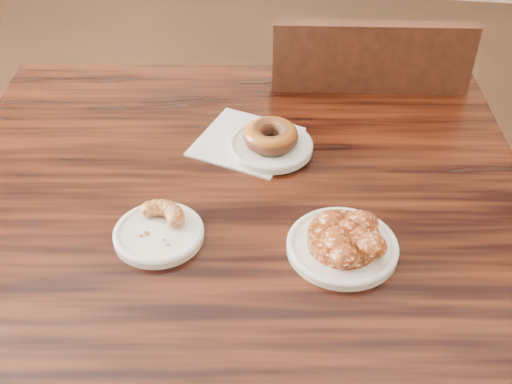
# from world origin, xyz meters

# --- Properties ---
(floor) EXTENTS (5.00, 5.00, 0.00)m
(floor) POSITION_xyz_m (0.00, 0.00, 0.00)
(floor) COLOR black
(floor) RESTS_ON ground
(cafe_table) EXTENTS (1.14, 1.14, 0.75)m
(cafe_table) POSITION_xyz_m (0.05, -0.24, 0.38)
(cafe_table) COLOR black
(cafe_table) RESTS_ON floor
(chair_far) EXTENTS (0.49, 0.49, 0.90)m
(chair_far) POSITION_xyz_m (0.23, 0.37, 0.45)
(chair_far) COLOR black
(chair_far) RESTS_ON floor
(napkin) EXTENTS (0.21, 0.21, 0.00)m
(napkin) POSITION_xyz_m (0.03, -0.04, 0.75)
(napkin) COLOR silver
(napkin) RESTS_ON cafe_table
(plate_donut) EXTENTS (0.16, 0.16, 0.01)m
(plate_donut) POSITION_xyz_m (0.08, -0.06, 0.76)
(plate_donut) COLOR silver
(plate_donut) RESTS_ON napkin
(plate_cruller) EXTENTS (0.14, 0.14, 0.01)m
(plate_cruller) POSITION_xyz_m (-0.07, -0.31, 0.76)
(plate_cruller) COLOR white
(plate_cruller) RESTS_ON cafe_table
(plate_fritter) EXTENTS (0.17, 0.17, 0.01)m
(plate_fritter) POSITION_xyz_m (0.22, -0.30, 0.76)
(plate_fritter) COLOR white
(plate_fritter) RESTS_ON cafe_table
(glazed_donut) EXTENTS (0.10, 0.10, 0.04)m
(glazed_donut) POSITION_xyz_m (0.08, -0.06, 0.78)
(glazed_donut) COLOR brown
(glazed_donut) RESTS_ON plate_donut
(apple_fritter) EXTENTS (0.15, 0.15, 0.04)m
(apple_fritter) POSITION_xyz_m (0.22, -0.30, 0.78)
(apple_fritter) COLOR #431907
(apple_fritter) RESTS_ON plate_fritter
(cruller_fragment) EXTENTS (0.10, 0.10, 0.03)m
(cruller_fragment) POSITION_xyz_m (-0.07, -0.31, 0.78)
(cruller_fragment) COLOR brown
(cruller_fragment) RESTS_ON plate_cruller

